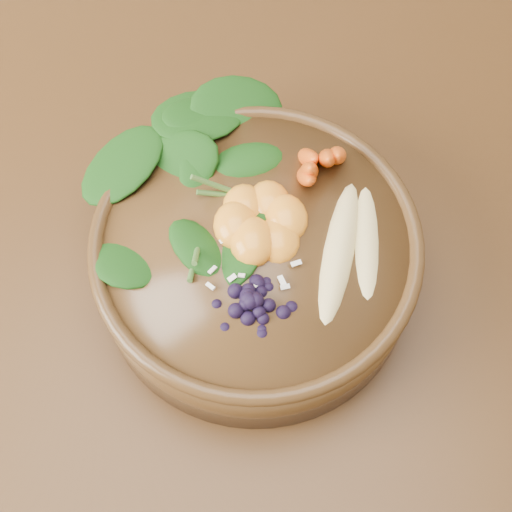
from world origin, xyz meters
The scene contains 9 objects.
ground centered at (0.00, 0.00, 0.00)m, with size 4.00×4.00×0.00m, color #381E0F.
dining_table centered at (0.00, 0.00, 0.66)m, with size 1.60×0.90×0.75m.
stoneware_bowl centered at (0.11, -0.07, 0.79)m, with size 0.33×0.33×0.09m, color #4A3118.
kale_heap centered at (0.07, 0.01, 0.86)m, with size 0.21×0.19×0.05m, color #15420F, non-canonical shape.
carrot_cluster centered at (0.18, 0.00, 0.88)m, with size 0.07×0.07×0.09m, color #E8591A, non-canonical shape.
banana_halves centered at (0.20, -0.09, 0.85)m, with size 0.10×0.18×0.03m.
mandarin_cluster centered at (0.11, -0.05, 0.86)m, with size 0.09×0.10×0.04m, color orange, non-canonical shape.
blueberry_pile centered at (0.10, -0.14, 0.86)m, with size 0.15×0.11×0.05m, color black, non-canonical shape.
coconut_flakes centered at (0.10, -0.09, 0.84)m, with size 0.10×0.08×0.01m, color white, non-canonical shape.
Camera 1 is at (0.08, -0.40, 1.45)m, focal length 50.00 mm.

